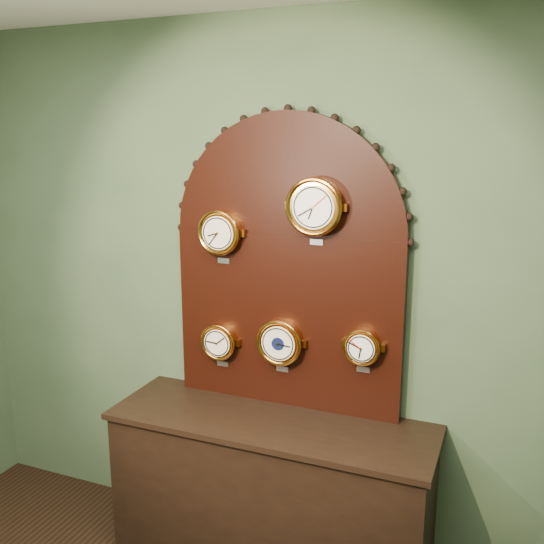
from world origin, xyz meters
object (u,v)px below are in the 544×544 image
at_px(arabic_clock, 315,207).
at_px(hygrometer, 220,342).
at_px(display_board, 287,255).
at_px(roman_clock, 220,232).
at_px(tide_clock, 363,347).
at_px(shop_counter, 271,496).
at_px(barometer, 280,342).

bearing_deg(arabic_clock, hygrometer, 179.78).
distance_m(arabic_clock, hygrometer, 0.91).
bearing_deg(hygrometer, display_board, 10.48).
relative_size(roman_clock, hygrometer, 1.13).
distance_m(roman_clock, tide_clock, 0.91).
bearing_deg(tide_clock, arabic_clock, -179.44).
relative_size(arabic_clock, tide_clock, 1.40).
xyz_separation_m(shop_counter, roman_clock, (-0.34, 0.15, 1.33)).
height_order(roman_clock, hygrometer, roman_clock).
distance_m(display_board, tide_clock, 0.59).
bearing_deg(tide_clock, shop_counter, -159.61).
relative_size(display_board, tide_clock, 6.54).
bearing_deg(hygrometer, tide_clock, 0.03).
distance_m(shop_counter, tide_clock, 0.93).
height_order(shop_counter, roman_clock, roman_clock).
relative_size(display_board, roman_clock, 5.39).
xyz_separation_m(roman_clock, hygrometer, (-0.02, 0.00, -0.59)).
height_order(display_board, roman_clock, display_board).
distance_m(roman_clock, barometer, 0.64).
height_order(display_board, tide_clock, display_board).
relative_size(arabic_clock, barometer, 1.12).
bearing_deg(hygrometer, barometer, -0.21).
height_order(arabic_clock, hygrometer, arabic_clock).
relative_size(arabic_clock, hygrometer, 1.31).
bearing_deg(shop_counter, roman_clock, 155.66).
bearing_deg(roman_clock, arabic_clock, -0.12).
relative_size(roman_clock, barometer, 0.97).
xyz_separation_m(display_board, barometer, (-0.01, -0.07, -0.44)).
bearing_deg(roman_clock, display_board, 11.15).
bearing_deg(shop_counter, hygrometer, 156.59).
bearing_deg(barometer, display_board, 81.85).
xyz_separation_m(roman_clock, tide_clock, (0.75, 0.00, -0.51)).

